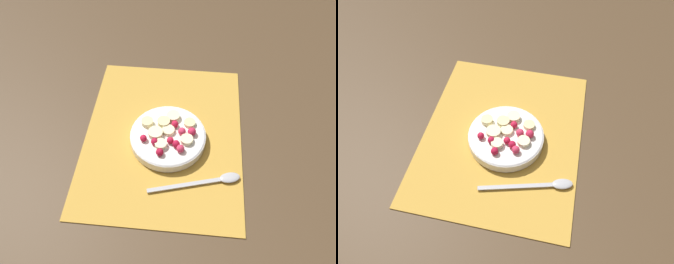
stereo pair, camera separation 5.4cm
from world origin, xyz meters
The scene contains 4 objects.
ground_plane centered at (0.00, 0.00, 0.00)m, with size 3.00×3.00×0.00m, color #4C3823.
placemat centered at (0.00, 0.00, 0.00)m, with size 0.46×0.37×0.01m.
fruit_bowl centered at (0.02, 0.01, 0.02)m, with size 0.17×0.17×0.04m.
spoon centered at (0.11, 0.12, 0.01)m, with size 0.07×0.20×0.01m.
Camera 2 is at (0.45, 0.11, 0.63)m, focal length 35.00 mm.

